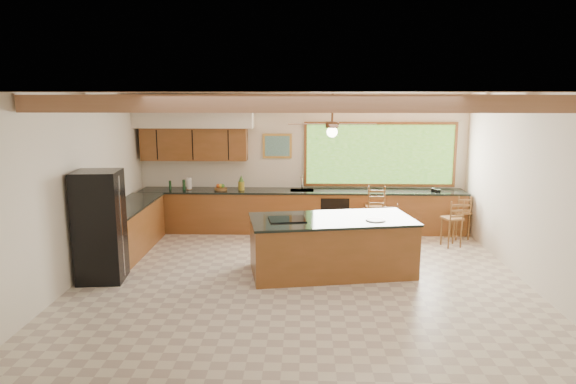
{
  "coord_description": "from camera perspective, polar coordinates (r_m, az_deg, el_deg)",
  "views": [
    {
      "loc": [
        0.04,
        -8.02,
        2.99
      ],
      "look_at": [
        -0.24,
        0.8,
        1.29
      ],
      "focal_mm": 32.0,
      "sensor_mm": 36.0,
      "label": 1
    }
  ],
  "objects": [
    {
      "name": "bar_stool_b",
      "position": [
        10.01,
        11.34,
        -3.32
      ],
      "size": [
        0.42,
        0.42,
        0.95
      ],
      "rotation": [
        0.0,
        0.0,
        -0.26
      ],
      "color": "brown",
      "rests_on": "ground"
    },
    {
      "name": "bar_stool_d",
      "position": [
        11.18,
        18.72,
        -2.25
      ],
      "size": [
        0.38,
        0.38,
        0.93
      ],
      "rotation": [
        0.0,
        0.0,
        0.14
      ],
      "color": "brown",
      "rests_on": "ground"
    },
    {
      "name": "counter_run",
      "position": [
        10.87,
        -2.78,
        -2.53
      ],
      "size": [
        7.12,
        3.1,
        1.25
      ],
      "color": "brown",
      "rests_on": "ground"
    },
    {
      "name": "room_shell",
      "position": [
        8.7,
        0.43,
        5.81
      ],
      "size": [
        7.27,
        6.54,
        3.02
      ],
      "color": "beige",
      "rests_on": "ground"
    },
    {
      "name": "bar_stool_c",
      "position": [
        10.55,
        17.84,
        -2.9
      ],
      "size": [
        0.42,
        0.42,
        0.95
      ],
      "rotation": [
        0.0,
        0.0,
        0.29
      ],
      "color": "brown",
      "rests_on": "ground"
    },
    {
      "name": "island",
      "position": [
        8.71,
        4.84,
        -5.92
      ],
      "size": [
        2.87,
        1.71,
        0.96
      ],
      "rotation": [
        0.0,
        0.0,
        0.17
      ],
      "color": "brown",
      "rests_on": "ground"
    },
    {
      "name": "refrigerator",
      "position": [
        8.75,
        -20.17,
        -3.6
      ],
      "size": [
        0.76,
        0.75,
        1.79
      ],
      "rotation": [
        0.0,
        0.0,
        0.1
      ],
      "color": "black",
      "rests_on": "ground"
    },
    {
      "name": "bar_stool_a",
      "position": [
        10.76,
        9.68,
        -1.67
      ],
      "size": [
        0.41,
        0.41,
        1.14
      ],
      "rotation": [
        0.0,
        0.0,
        0.02
      ],
      "color": "brown",
      "rests_on": "ground"
    },
    {
      "name": "ground",
      "position": [
        8.55,
        1.45,
        -9.53
      ],
      "size": [
        7.2,
        7.2,
        0.0
      ],
      "primitive_type": "plane",
      "color": "beige",
      "rests_on": "ground"
    }
  ]
}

